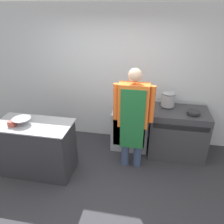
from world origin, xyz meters
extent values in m
plane|color=#2D2D33|center=(0.00, 0.00, 0.00)|extent=(14.00, 14.00, 0.00)
cube|color=silver|center=(0.00, 1.85, 1.35)|extent=(8.00, 0.05, 2.70)
cube|color=#2D2D33|center=(-1.13, 0.45, 0.46)|extent=(1.19, 0.59, 0.91)
cube|color=#9EA0A8|center=(-1.13, 0.45, 0.92)|extent=(1.24, 0.62, 0.02)
cube|color=#38383D|center=(1.24, 1.43, 0.46)|extent=(1.03, 0.69, 0.92)
cube|color=#9EA0A8|center=(1.24, 1.09, 0.75)|extent=(0.94, 0.03, 0.10)
cube|color=#9EA0A8|center=(1.24, 1.76, 0.93)|extent=(1.03, 0.03, 0.02)
cube|color=#A8ADB2|center=(0.33, 1.52, 0.40)|extent=(0.71, 0.57, 0.80)
cube|color=silver|center=(0.33, 1.24, 0.44)|extent=(0.60, 0.02, 0.56)
cylinder|color=#38476B|center=(0.32, 0.90, 0.41)|extent=(0.14, 0.14, 0.83)
cylinder|color=#38476B|center=(0.53, 0.90, 0.41)|extent=(0.14, 0.14, 0.83)
cube|color=orange|center=(0.43, 0.90, 1.19)|extent=(0.48, 0.22, 0.73)
cube|color=#1E6633|center=(0.43, 0.78, 0.97)|extent=(0.39, 0.02, 1.04)
cylinder|color=orange|center=(0.14, 0.90, 1.23)|extent=(0.09, 0.09, 0.62)
cylinder|color=orange|center=(0.71, 0.90, 1.23)|extent=(0.09, 0.09, 0.62)
sphere|color=beige|center=(0.43, 0.90, 1.69)|extent=(0.21, 0.21, 0.21)
cone|color=#9EA0A8|center=(-1.29, 0.42, 0.98)|extent=(0.29, 0.29, 0.10)
cube|color=#B24C3F|center=(-1.41, 0.34, 0.97)|extent=(0.10, 0.10, 0.08)
cylinder|color=#9EA0A8|center=(1.00, 1.55, 1.06)|extent=(0.25, 0.25, 0.24)
ellipsoid|color=#9EA0A8|center=(1.00, 1.55, 1.19)|extent=(0.24, 0.24, 0.04)
cylinder|color=#262628|center=(1.44, 1.30, 0.96)|extent=(0.23, 0.23, 0.05)
camera|label=1|loc=(0.68, -2.29, 2.65)|focal=35.00mm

